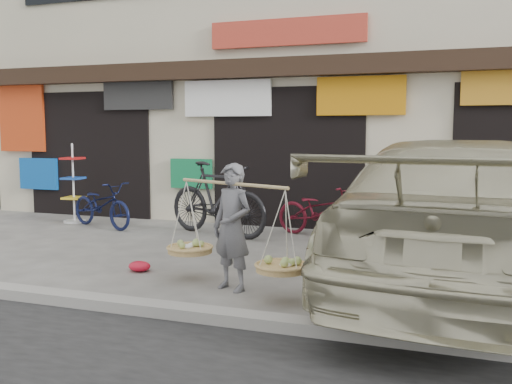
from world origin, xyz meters
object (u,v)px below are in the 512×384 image
(street_vendor, at_px, (232,233))
(display_rack, at_px, (74,191))
(bike_0, at_px, (102,205))
(bike_1, at_px, (217,199))
(suv, at_px, (464,214))
(bike_2, at_px, (321,211))

(street_vendor, height_order, display_rack, display_rack)
(street_vendor, relative_size, display_rack, 1.19)
(bike_0, distance_m, bike_1, 2.44)
(bike_1, bearing_deg, suv, -99.25)
(bike_0, xyz_separation_m, bike_1, (2.43, -0.01, 0.21))
(bike_1, bearing_deg, display_rack, 101.89)
(bike_0, distance_m, bike_2, 4.24)
(bike_2, height_order, display_rack, display_rack)
(bike_0, relative_size, bike_1, 0.78)
(bike_0, distance_m, display_rack, 1.00)
(street_vendor, distance_m, bike_0, 5.08)
(street_vendor, bearing_deg, suv, 42.76)
(bike_1, height_order, display_rack, display_rack)
(suv, bearing_deg, bike_2, -42.93)
(bike_2, bearing_deg, display_rack, 108.28)
(bike_1, distance_m, bike_2, 1.86)
(street_vendor, xyz_separation_m, suv, (2.57, 1.02, 0.20))
(street_vendor, height_order, suv, suv)
(suv, xyz_separation_m, display_rack, (-7.46, 2.49, -0.24))
(suv, bearing_deg, bike_1, -22.30)
(street_vendor, distance_m, display_rack, 6.02)
(street_vendor, bearing_deg, bike_0, 162.60)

